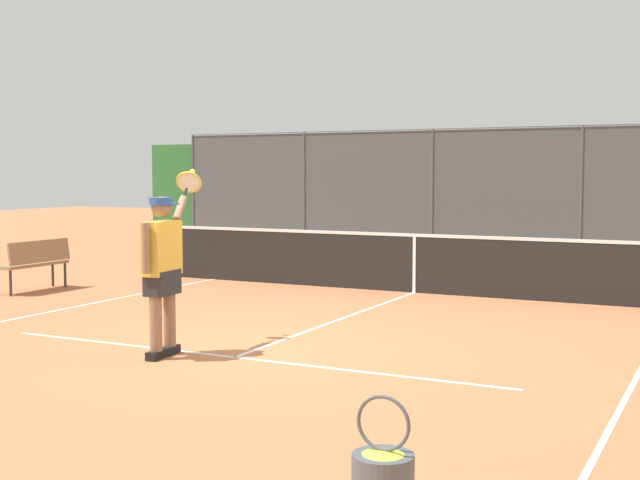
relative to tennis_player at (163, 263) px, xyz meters
name	(u,v)px	position (x,y,z in m)	size (l,w,h in m)	color
ground_plane	(257,350)	(-0.70, -0.73, -0.99)	(60.00, 60.00, 0.00)	#B76B42
court_line_markings	(222,362)	(-0.70, -0.03, -0.99)	(7.82, 9.89, 0.01)	white
fence_backdrop	(511,199)	(-0.70, -11.99, 0.35)	(19.56, 1.37, 2.95)	#474C51
tennis_net	(415,262)	(-0.70, -5.71, -0.50)	(10.05, 0.09, 1.07)	#2D2D2D
tennis_player	(163,263)	(0.00, 0.00, 0.00)	(0.55, 1.38, 1.98)	black
courtside_bench	(35,260)	(4.92, -3.08, -0.48)	(0.40, 1.30, 0.84)	#93704C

